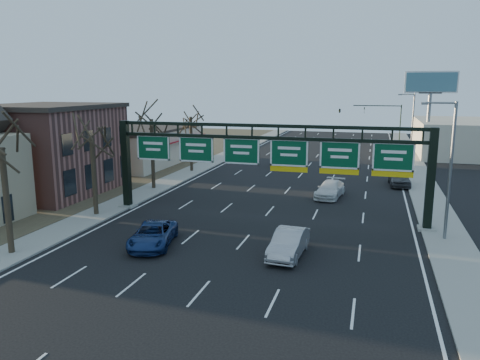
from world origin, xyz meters
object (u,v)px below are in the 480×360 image
(sign_gantry, at_px, (267,158))
(car_white_wagon, at_px, (330,189))
(car_silver_sedan, at_px, (289,243))
(car_blue_suv, at_px, (153,235))

(sign_gantry, bearing_deg, car_white_wagon, 63.81)
(sign_gantry, xyz_separation_m, car_white_wagon, (4.06, 8.25, -3.90))
(car_silver_sedan, bearing_deg, car_white_wagon, 89.96)
(sign_gantry, bearing_deg, car_silver_sedan, -67.94)
(car_blue_suv, height_order, car_silver_sedan, car_silver_sedan)
(sign_gantry, bearing_deg, car_blue_suv, -123.50)
(car_blue_suv, bearing_deg, sign_gantry, 44.21)
(car_blue_suv, height_order, car_white_wagon, car_white_wagon)
(sign_gantry, height_order, car_silver_sedan, sign_gantry)
(car_silver_sedan, bearing_deg, car_blue_suv, -172.92)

